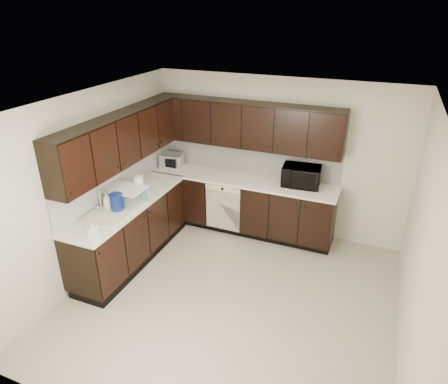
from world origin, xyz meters
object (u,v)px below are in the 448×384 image
at_px(sink, 115,215).
at_px(toaster_oven, 172,160).
at_px(storage_bin, 126,195).
at_px(blue_pitcher, 117,203).
at_px(microwave, 301,176).

height_order(sink, toaster_oven, sink).
height_order(storage_bin, blue_pitcher, blue_pitcher).
bearing_deg(storage_bin, microwave, 34.71).
relative_size(toaster_oven, storage_bin, 0.69).
height_order(sink, blue_pitcher, sink).
bearing_deg(toaster_oven, sink, -98.29).
relative_size(microwave, toaster_oven, 1.56).
xyz_separation_m(toaster_oven, storage_bin, (0.06, -1.41, -0.01)).
distance_m(sink, toaster_oven, 1.72).
distance_m(storage_bin, blue_pitcher, 0.28).
relative_size(sink, storage_bin, 1.55).
distance_m(microwave, storage_bin, 2.59).
bearing_deg(blue_pitcher, toaster_oven, 105.13).
xyz_separation_m(microwave, storage_bin, (-2.13, -1.47, -0.05)).
xyz_separation_m(microwave, toaster_oven, (-2.18, -0.06, -0.04)).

